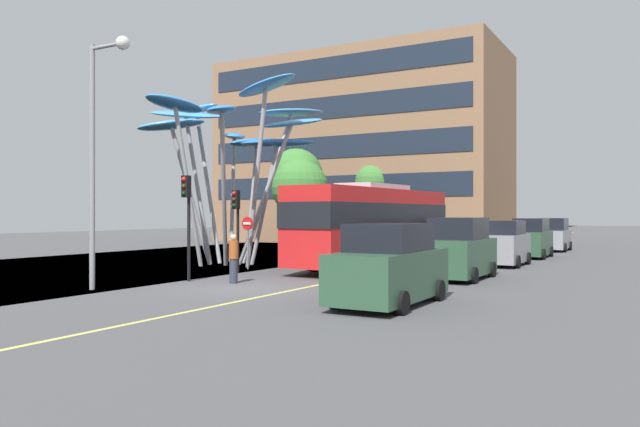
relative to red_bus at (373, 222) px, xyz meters
The scene contains 16 objects.
ground 9.59m from the red_bus, 98.01° to the right, with size 120.00×240.00×0.10m.
red_bus is the anchor object (origin of this frame).
leaf_sculpture 8.35m from the red_bus, 168.25° to the right, with size 10.34×10.75×8.72m.
traffic_light_kerb_near 9.33m from the red_bus, 112.76° to the right, with size 0.28×0.42×3.89m.
traffic_light_kerb_far 6.42m from the red_bus, 130.42° to the right, with size 0.28×0.42×3.49m.
car_parked_near 11.47m from the red_bus, 63.39° to the right, with size 2.07×4.54×2.22m.
car_parked_mid 5.68m from the red_bus, 30.18° to the right, with size 2.08×4.29×2.34m.
car_parked_far 6.50m from the red_bus, 39.98° to the left, with size 2.08×4.01×2.16m.
car_side_street 11.54m from the red_bus, 63.62° to the left, with size 1.94×4.23×2.23m.
car_far_side 18.30m from the red_bus, 73.48° to the left, with size 2.03×4.13×2.20m.
street_lamp 13.04m from the red_bus, 109.91° to the right, with size 1.72×0.44×8.12m.
tree_pavement_near 13.27m from the red_bus, 137.03° to the left, with size 4.84×5.13×6.91m.
tree_pavement_far 21.48m from the red_bus, 111.47° to the left, with size 5.05×4.79×7.70m.
pedestrian 8.46m from the red_bus, 102.14° to the right, with size 0.34×0.34×1.75m.
no_entry_sign 5.78m from the red_bus, 143.58° to the right, with size 0.60×0.12×2.36m.
backdrop_building 27.13m from the red_bus, 116.85° to the left, with size 24.78×11.25×16.18m.
Camera 1 is at (12.23, -16.35, 2.49)m, focal length 34.17 mm.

